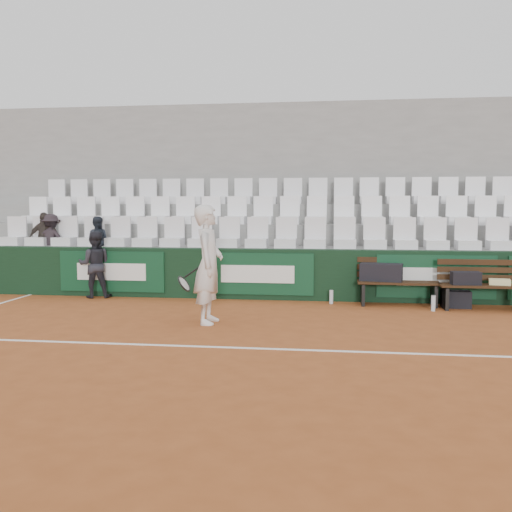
{
  "coord_description": "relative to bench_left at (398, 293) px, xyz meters",
  "views": [
    {
      "loc": [
        1.25,
        -7.21,
        1.85
      ],
      "look_at": [
        -0.04,
        2.4,
        1.0
      ],
      "focal_mm": 40.0,
      "sensor_mm": 36.0,
      "label": 1
    }
  ],
  "objects": [
    {
      "name": "spectator_a",
      "position": [
        -7.31,
        0.91,
        1.34
      ],
      "size": [
        0.73,
        0.42,
        1.13
      ],
      "primitive_type": "imported",
      "rotation": [
        0.0,
        0.0,
        3.14
      ],
      "color": "black",
      "rests_on": "grandstand_tier_front"
    },
    {
      "name": "ground",
      "position": [
        -2.48,
        -3.59,
        -0.23
      ],
      "size": [
        80.0,
        80.0,
        0.0
      ],
      "primitive_type": "plane",
      "color": "#9B4D23",
      "rests_on": "ground"
    },
    {
      "name": "court_baseline",
      "position": [
        -2.48,
        -3.59,
        -0.22
      ],
      "size": [
        18.0,
        0.06,
        0.01
      ],
      "primitive_type": "cube",
      "color": "white",
      "rests_on": "ground"
    },
    {
      "name": "water_bottle_near",
      "position": [
        -1.24,
        -0.0,
        -0.09
      ],
      "size": [
        0.07,
        0.07,
        0.26
      ],
      "primitive_type": "cylinder",
      "color": "silver",
      "rests_on": "ground"
    },
    {
      "name": "tennis_player",
      "position": [
        -3.16,
        -2.06,
        0.71
      ],
      "size": [
        0.72,
        0.69,
        1.87
      ],
      "color": "silver",
      "rests_on": "ground"
    },
    {
      "name": "ball_kid",
      "position": [
        -5.99,
        0.11,
        0.45
      ],
      "size": [
        0.76,
        0.66,
        1.35
      ],
      "primitive_type": "imported",
      "rotation": [
        0.0,
        0.0,
        3.39
      ],
      "color": "#212229",
      "rests_on": "ground"
    },
    {
      "name": "bench_left",
      "position": [
        0.0,
        0.0,
        0.0
      ],
      "size": [
        1.5,
        0.56,
        0.45
      ],
      "primitive_type": "cube",
      "color": "#331E0F",
      "rests_on": "ground"
    },
    {
      "name": "grandstand_rear_wall",
      "position": [
        -2.48,
        3.56,
        1.98
      ],
      "size": [
        18.0,
        0.3,
        4.4
      ],
      "primitive_type": "cube",
      "color": "gray",
      "rests_on": "ground"
    },
    {
      "name": "grandstand_tier_mid",
      "position": [
        -2.48,
        1.98,
        0.5
      ],
      "size": [
        18.0,
        0.95,
        1.45
      ],
      "primitive_type": "cube",
      "color": "gray",
      "rests_on": "ground"
    },
    {
      "name": "spectator_c",
      "position": [
        -6.28,
        0.91,
        1.32
      ],
      "size": [
        0.61,
        0.53,
        1.08
      ],
      "primitive_type": "imported",
      "rotation": [
        0.0,
        0.0,
        3.4
      ],
      "color": "#202630",
      "rests_on": "grandstand_tier_front"
    },
    {
      "name": "back_barrier",
      "position": [
        -2.41,
        0.4,
        0.28
      ],
      "size": [
        18.0,
        0.34,
        1.0
      ],
      "color": "black",
      "rests_on": "ground"
    },
    {
      "name": "sports_bag_ground",
      "position": [
        1.02,
        -0.1,
        -0.07
      ],
      "size": [
        0.52,
        0.32,
        0.31
      ],
      "primitive_type": "cube",
      "rotation": [
        0.0,
        0.0,
        -0.03
      ],
      "color": "black",
      "rests_on": "ground"
    },
    {
      "name": "sports_bag_left",
      "position": [
        -0.31,
        0.04,
        0.39
      ],
      "size": [
        0.82,
        0.48,
        0.33
      ],
      "primitive_type": "cube",
      "rotation": [
        0.0,
        0.0,
        -0.2
      ],
      "color": "black",
      "rests_on": "bench_left"
    },
    {
      "name": "seat_row_back",
      "position": [
        -2.48,
        2.76,
        1.99
      ],
      "size": [
        11.9,
        0.44,
        0.63
      ],
      "primitive_type": "cube",
      "color": "silver",
      "rests_on": "grandstand_tier_back"
    },
    {
      "name": "seat_row_front",
      "position": [
        -2.48,
        0.86,
        1.09
      ],
      "size": [
        11.9,
        0.44,
        0.63
      ],
      "primitive_type": "cube",
      "color": "silver",
      "rests_on": "grandstand_tier_front"
    },
    {
      "name": "grandstand_tier_back",
      "position": [
        -2.48,
        2.93,
        0.72
      ],
      "size": [
        18.0,
        0.95,
        1.9
      ],
      "primitive_type": "cube",
      "color": "gray",
      "rests_on": "ground"
    },
    {
      "name": "sports_bag_right",
      "position": [
        1.14,
        -0.28,
        0.34
      ],
      "size": [
        0.52,
        0.27,
        0.23
      ],
      "primitive_type": "cube",
      "rotation": [
        0.0,
        0.0,
        0.07
      ],
      "color": "black",
      "rests_on": "bench_right"
    },
    {
      "name": "seat_row_mid",
      "position": [
        -2.48,
        1.81,
        1.54
      ],
      "size": [
        11.9,
        0.44,
        0.63
      ],
      "primitive_type": "cube",
      "color": "white",
      "rests_on": "grandstand_tier_mid"
    },
    {
      "name": "grandstand_tier_front",
      "position": [
        -2.48,
        1.03,
        0.28
      ],
      "size": [
        18.0,
        0.95,
        1.0
      ],
      "primitive_type": "cube",
      "color": "gray",
      "rests_on": "ground"
    },
    {
      "name": "bench_right",
      "position": [
        1.45,
        -0.25,
        0.0
      ],
      "size": [
        1.5,
        0.56,
        0.45
      ],
      "primitive_type": "cube",
      "color": "#331E0F",
      "rests_on": "ground"
    },
    {
      "name": "towel",
      "position": [
        1.74,
        -0.22,
        0.27
      ],
      "size": [
        0.4,
        0.32,
        0.1
      ],
      "primitive_type": "cube",
      "rotation": [
        0.0,
        0.0,
        -0.2
      ],
      "color": "beige",
      "rests_on": "bench_right"
    },
    {
      "name": "water_bottle_far",
      "position": [
        0.55,
        -0.53,
        -0.09
      ],
      "size": [
        0.08,
        0.08,
        0.28
      ],
      "primitive_type": "cylinder",
      "color": "silver",
      "rests_on": "ground"
    },
    {
      "name": "spectator_b",
      "position": [
        -7.47,
        0.91,
        1.36
      ],
      "size": [
        0.74,
        0.45,
        1.17
      ],
      "primitive_type": "imported",
      "rotation": [
        0.0,
        0.0,
        3.41
      ],
      "color": "#352F2A",
      "rests_on": "grandstand_tier_front"
    }
  ]
}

